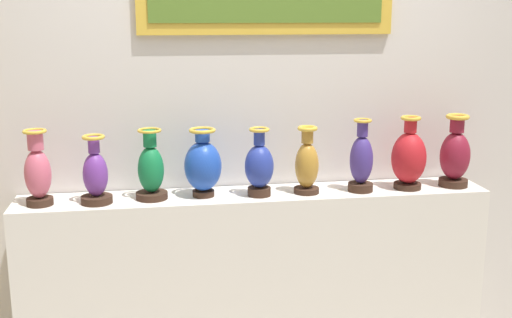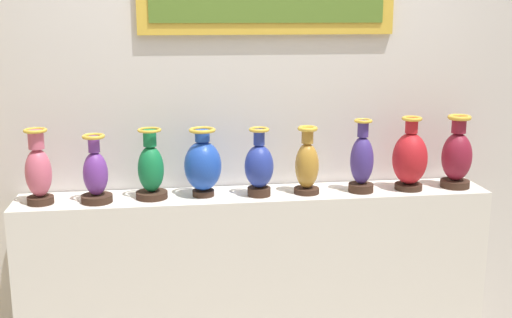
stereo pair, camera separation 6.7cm
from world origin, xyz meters
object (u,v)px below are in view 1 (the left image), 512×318
vase_cobalt (259,167)px  vase_ochre (307,164)px  vase_emerald (151,170)px  vase_sapphire (203,165)px  vase_violet (96,176)px  vase_burgundy (455,155)px  vase_indigo (361,161)px  vase_crimson (409,158)px  vase_rose (38,172)px

vase_cobalt → vase_ochre: (0.25, 0.01, -0.00)m
vase_emerald → vase_sapphire: (0.26, 0.01, 0.02)m
vase_violet → vase_emerald: 0.27m
vase_violet → vase_ochre: 1.07m
vase_sapphire → vase_cobalt: bearing=-6.9°
vase_cobalt → vase_burgundy: size_ratio=0.90×
vase_sapphire → vase_burgundy: vase_burgundy is taller
vase_ochre → vase_violet: bearing=-179.3°
vase_indigo → vase_cobalt: bearing=180.0°
vase_indigo → vase_crimson: 0.26m
vase_sapphire → vase_ochre: 0.54m
vase_rose → vase_cobalt: vase_rose is taller
vase_emerald → vase_crimson: (1.35, -0.02, 0.02)m
vase_emerald → vase_crimson: size_ratio=0.92×
vase_violet → vase_emerald: size_ratio=0.95×
vase_rose → vase_burgundy: bearing=0.2°
vase_violet → vase_indigo: vase_indigo is taller
vase_emerald → vase_sapphire: 0.26m
vase_emerald → vase_burgundy: bearing=-0.5°
vase_cobalt → vase_burgundy: vase_burgundy is taller
vase_sapphire → vase_ochre: bearing=-2.7°
vase_cobalt → vase_indigo: (0.54, -0.00, 0.01)m
vase_indigo → vase_burgundy: (0.53, 0.02, 0.01)m
vase_emerald → vase_burgundy: size_ratio=0.91×
vase_ochre → vase_sapphire: bearing=177.3°
vase_crimson → vase_sapphire: bearing=178.6°
vase_cobalt → vase_emerald: bearing=177.0°
vase_violet → vase_ochre: bearing=0.7°
vase_indigo → vase_rose: bearing=179.7°
vase_violet → vase_ochre: size_ratio=0.97×
vase_sapphire → vase_emerald: bearing=-178.8°
vase_indigo → vase_violet: bearing=-179.8°
vase_ochre → vase_indigo: (0.29, -0.01, 0.01)m
vase_cobalt → vase_ochre: same height
vase_crimson → vase_rose: bearing=-180.0°
vase_rose → vase_violet: vase_rose is taller
vase_emerald → vase_indigo: bearing=-1.5°
vase_ochre → vase_burgundy: vase_burgundy is taller
vase_violet → vase_indigo: bearing=0.2°
vase_cobalt → vase_violet: bearing=-179.7°
vase_sapphire → vase_crimson: bearing=-1.4°
vase_rose → vase_emerald: (0.54, 0.02, -0.02)m
vase_rose → vase_emerald: size_ratio=1.05×
vase_sapphire → vase_crimson: 1.09m
vase_cobalt → vase_burgundy: (1.07, 0.02, 0.02)m
vase_cobalt → vase_ochre: 0.25m
vase_indigo → vase_burgundy: size_ratio=0.98×
vase_violet → vase_indigo: 1.35m
vase_indigo → vase_crimson: bearing=1.6°
vase_sapphire → vase_indigo: size_ratio=0.92×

